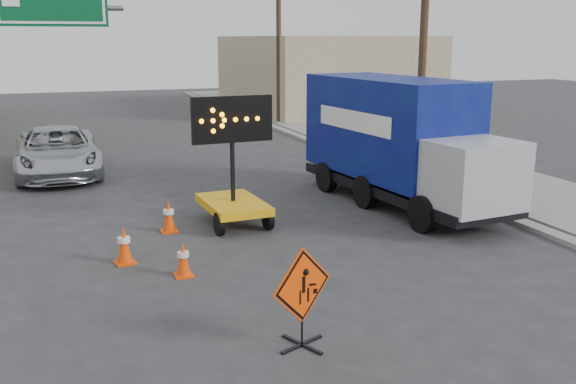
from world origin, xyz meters
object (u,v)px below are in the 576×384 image
arrow_board (233,196)px  pickup_truck (57,152)px  box_truck (399,148)px  construction_sign (302,295)px

arrow_board → pickup_truck: size_ratio=0.55×
box_truck → arrow_board: bearing=178.6°
construction_sign → arrow_board: arrow_board is taller
pickup_truck → box_truck: box_truck is taller
arrow_board → box_truck: box_truck is taller
pickup_truck → box_truck: 11.43m
construction_sign → arrow_board: (0.78, 6.60, -0.12)m
box_truck → construction_sign: bearing=-134.4°
arrow_board → box_truck: (4.80, 0.36, 0.85)m
construction_sign → pickup_truck: bearing=79.1°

